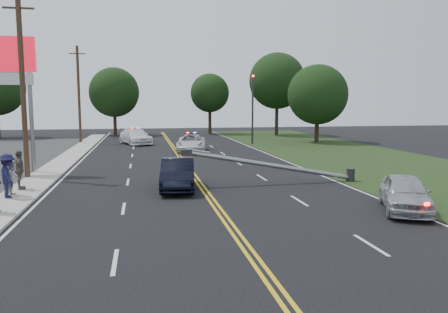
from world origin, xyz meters
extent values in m
plane|color=black|center=(0.00, 0.00, 0.00)|extent=(120.00, 120.00, 0.00)
cube|color=#ACA69B|center=(-8.40, 10.00, 0.06)|extent=(1.80, 70.00, 0.12)
cube|color=black|center=(13.50, 10.00, 0.01)|extent=(12.00, 80.00, 0.01)
cube|color=gold|center=(0.00, 10.00, 0.01)|extent=(0.36, 80.00, 0.00)
cylinder|color=gray|center=(-9.30, 14.00, 3.50)|extent=(0.24, 0.24, 7.00)
cube|color=red|center=(-10.50, 14.00, 7.00)|extent=(3.20, 0.35, 2.00)
cube|color=white|center=(-10.50, 14.00, 5.60)|extent=(2.80, 0.30, 0.70)
cylinder|color=#2D2D30|center=(8.30, 30.00, 3.50)|extent=(0.20, 0.20, 7.00)
cube|color=#2D2D30|center=(8.30, 30.00, 6.60)|extent=(0.28, 0.28, 0.90)
sphere|color=#FF0C07|center=(8.30, 29.84, 6.90)|extent=(0.22, 0.22, 0.22)
cylinder|color=#2D2D30|center=(8.10, 8.00, 0.35)|extent=(0.44, 0.44, 0.70)
cylinder|color=gray|center=(3.67, 8.00, 0.98)|extent=(8.90, 0.24, 1.80)
cube|color=#2D2D30|center=(-0.76, 8.00, 1.76)|extent=(0.55, 0.32, 0.30)
cylinder|color=#382619|center=(-9.20, 12.00, 5.00)|extent=(0.28, 0.28, 10.00)
cube|color=#382619|center=(-9.20, 12.00, 9.20)|extent=(1.60, 0.10, 0.10)
cylinder|color=#382619|center=(-9.20, 34.00, 5.00)|extent=(0.28, 0.28, 10.00)
cube|color=#382619|center=(-9.20, 34.00, 9.20)|extent=(1.60, 0.10, 0.10)
cylinder|color=black|center=(-6.28, 45.02, 1.61)|extent=(0.44, 0.44, 3.22)
sphere|color=black|center=(-6.28, 45.02, 5.55)|extent=(6.39, 6.39, 6.39)
cylinder|color=black|center=(6.26, 45.26, 1.60)|extent=(0.44, 0.44, 3.21)
sphere|color=black|center=(6.26, 45.26, 5.52)|extent=(5.22, 5.22, 5.22)
cylinder|color=black|center=(14.49, 41.36, 2.04)|extent=(0.44, 0.44, 4.08)
sphere|color=black|center=(14.49, 41.36, 7.02)|extent=(7.25, 7.25, 7.25)
cylinder|color=black|center=(15.56, 30.56, 1.47)|extent=(0.44, 0.44, 2.95)
sphere|color=black|center=(15.56, 30.56, 5.07)|extent=(6.36, 6.36, 6.36)
imported|color=black|center=(-1.23, 7.60, 0.75)|extent=(2.01, 4.66, 1.49)
imported|color=#AEB2B6|center=(7.14, 1.59, 0.71)|extent=(3.24, 4.47, 1.41)
imported|color=silver|center=(1.31, 24.06, 0.73)|extent=(3.15, 5.52, 1.45)
imported|color=white|center=(-3.55, 31.85, 0.80)|extent=(3.84, 5.97, 1.61)
imported|color=#A5A5AA|center=(-8.60, 6.98, 0.91)|extent=(0.70, 0.85, 1.58)
imported|color=#18173A|center=(-8.65, 6.46, 1.08)|extent=(1.17, 1.43, 1.92)
imported|color=#60544C|center=(-8.64, 8.32, 1.05)|extent=(0.72, 1.17, 1.87)
camera|label=1|loc=(-2.93, -13.51, 4.21)|focal=35.00mm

